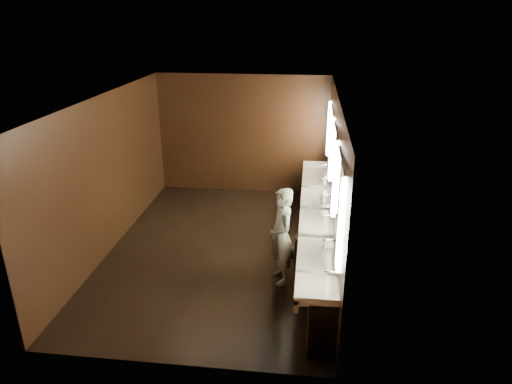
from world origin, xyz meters
TOP-DOWN VIEW (x-y plane):
  - floor at (0.00, 0.00)m, footprint 6.00×6.00m
  - ceiling at (0.00, 0.00)m, footprint 4.00×6.00m
  - wall_back at (0.00, 3.00)m, footprint 4.00×0.02m
  - wall_front at (0.00, -3.00)m, footprint 4.00×0.02m
  - wall_left at (-2.00, 0.00)m, footprint 0.02×6.00m
  - wall_right at (2.00, 0.00)m, footprint 0.02×6.00m
  - sink_counter at (1.79, 0.00)m, footprint 0.55×5.40m
  - mirror_band at (1.98, -0.00)m, footprint 0.06×5.03m
  - person at (1.18, -0.91)m, footprint 0.55×0.68m
  - trash_bin at (1.58, -0.49)m, footprint 0.46×0.46m

SIDE VIEW (x-z plane):
  - floor at x=0.00m, z-range 0.00..0.00m
  - trash_bin at x=1.58m, z-range 0.00..0.60m
  - sink_counter at x=1.79m, z-range -0.01..1.00m
  - person at x=1.18m, z-range 0.00..1.60m
  - wall_back at x=0.00m, z-range 0.00..2.80m
  - wall_front at x=0.00m, z-range 0.00..2.80m
  - wall_left at x=-2.00m, z-range 0.00..2.80m
  - wall_right at x=2.00m, z-range 0.00..2.80m
  - mirror_band at x=1.98m, z-range 1.17..2.32m
  - ceiling at x=0.00m, z-range 2.79..2.81m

